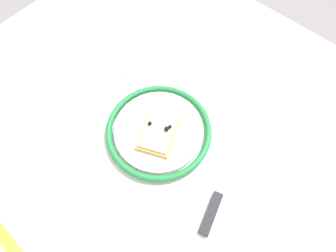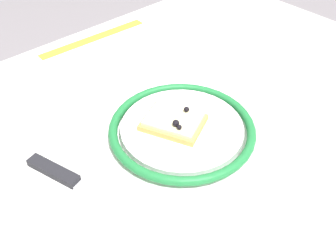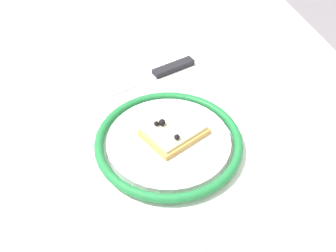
{
  "view_description": "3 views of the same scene",
  "coord_description": "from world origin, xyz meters",
  "px_view_note": "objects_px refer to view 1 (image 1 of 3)",
  "views": [
    {
      "loc": [
        0.18,
        -0.25,
        1.37
      ],
      "look_at": [
        -0.02,
        -0.02,
        0.76
      ],
      "focal_mm": 31.74,
      "sensor_mm": 36.0,
      "label": 1
    },
    {
      "loc": [
        0.3,
        0.28,
        1.18
      ],
      "look_at": [
        -0.0,
        -0.05,
        0.78
      ],
      "focal_mm": 40.66,
      "sensor_mm": 36.0,
      "label": 2
    },
    {
      "loc": [
        -0.47,
        0.08,
        1.24
      ],
      "look_at": [
        -0.01,
        -0.05,
        0.78
      ],
      "focal_mm": 43.66,
      "sensor_mm": 36.0,
      "label": 3
    }
  ],
  "objects_px": {
    "dining_table": "(179,141)",
    "knife": "(217,199)",
    "plate": "(159,131)",
    "fork": "(103,87)",
    "pizza_slice_near": "(158,134)",
    "measuring_tape": "(5,239)"
  },
  "relations": [
    {
      "from": "dining_table",
      "to": "knife",
      "type": "xyz_separation_m",
      "value": [
        0.16,
        -0.08,
        0.09
      ]
    },
    {
      "from": "dining_table",
      "to": "plate",
      "type": "relative_size",
      "value": 4.89
    },
    {
      "from": "knife",
      "to": "fork",
      "type": "bearing_deg",
      "value": 174.54
    },
    {
      "from": "pizza_slice_near",
      "to": "fork",
      "type": "bearing_deg",
      "value": 176.18
    },
    {
      "from": "fork",
      "to": "measuring_tape",
      "type": "height_order",
      "value": "fork"
    },
    {
      "from": "dining_table",
      "to": "knife",
      "type": "height_order",
      "value": "knife"
    },
    {
      "from": "knife",
      "to": "fork",
      "type": "relative_size",
      "value": 1.17
    },
    {
      "from": "plate",
      "to": "pizza_slice_near",
      "type": "relative_size",
      "value": 2.06
    },
    {
      "from": "plate",
      "to": "knife",
      "type": "xyz_separation_m",
      "value": [
        0.19,
        -0.03,
        -0.01
      ]
    },
    {
      "from": "measuring_tape",
      "to": "dining_table",
      "type": "bearing_deg",
      "value": 78.92
    },
    {
      "from": "dining_table",
      "to": "plate",
      "type": "xyz_separation_m",
      "value": [
        -0.03,
        -0.05,
        0.1
      ]
    },
    {
      "from": "dining_table",
      "to": "pizza_slice_near",
      "type": "xyz_separation_m",
      "value": [
        -0.02,
        -0.06,
        0.11
      ]
    },
    {
      "from": "pizza_slice_near",
      "to": "fork",
      "type": "height_order",
      "value": "pizza_slice_near"
    },
    {
      "from": "dining_table",
      "to": "plate",
      "type": "height_order",
      "value": "plate"
    },
    {
      "from": "pizza_slice_near",
      "to": "fork",
      "type": "xyz_separation_m",
      "value": [
        -0.2,
        0.01,
        -0.02
      ]
    },
    {
      "from": "dining_table",
      "to": "pizza_slice_near",
      "type": "bearing_deg",
      "value": -107.79
    },
    {
      "from": "plate",
      "to": "knife",
      "type": "height_order",
      "value": "plate"
    },
    {
      "from": "fork",
      "to": "plate",
      "type": "bearing_deg",
      "value": -0.54
    },
    {
      "from": "plate",
      "to": "pizza_slice_near",
      "type": "xyz_separation_m",
      "value": [
        0.01,
        -0.01,
        0.01
      ]
    },
    {
      "from": "knife",
      "to": "measuring_tape",
      "type": "relative_size",
      "value": 0.89
    },
    {
      "from": "knife",
      "to": "fork",
      "type": "xyz_separation_m",
      "value": [
        -0.38,
        0.04,
        -0.0
      ]
    },
    {
      "from": "plate",
      "to": "knife",
      "type": "relative_size",
      "value": 1.02
    }
  ]
}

